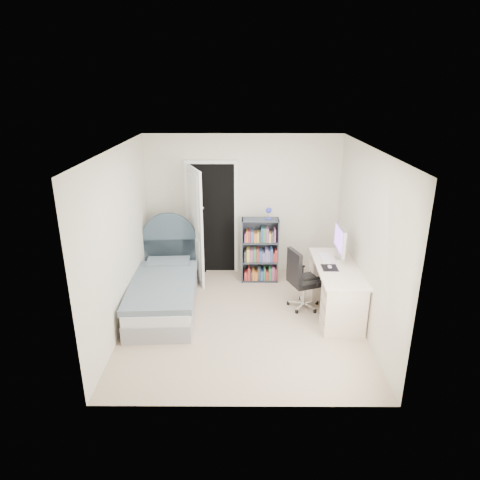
{
  "coord_description": "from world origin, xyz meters",
  "views": [
    {
      "loc": [
        -0.02,
        -5.52,
        3.28
      ],
      "look_at": [
        -0.04,
        0.4,
        1.11
      ],
      "focal_mm": 32.0,
      "sensor_mm": 36.0,
      "label": 1
    }
  ],
  "objects_px": {
    "bed": "(165,289)",
    "nightstand": "(178,254)",
    "floor_lamp": "(201,246)",
    "office_chair": "(300,277)",
    "desk": "(336,287)",
    "bookcase": "(261,253)"
  },
  "relations": [
    {
      "from": "office_chair",
      "to": "desk",
      "type": "bearing_deg",
      "value": -11.34
    },
    {
      "from": "bookcase",
      "to": "desk",
      "type": "distance_m",
      "value": 1.55
    },
    {
      "from": "floor_lamp",
      "to": "office_chair",
      "type": "bearing_deg",
      "value": -39.13
    },
    {
      "from": "bed",
      "to": "nightstand",
      "type": "bearing_deg",
      "value": 87.26
    },
    {
      "from": "bed",
      "to": "bookcase",
      "type": "relative_size",
      "value": 1.54
    },
    {
      "from": "desk",
      "to": "bookcase",
      "type": "bearing_deg",
      "value": 134.35
    },
    {
      "from": "nightstand",
      "to": "desk",
      "type": "distance_m",
      "value": 2.87
    },
    {
      "from": "bed",
      "to": "nightstand",
      "type": "xyz_separation_m",
      "value": [
        0.06,
        1.15,
        0.13
      ]
    },
    {
      "from": "floor_lamp",
      "to": "bookcase",
      "type": "bearing_deg",
      "value": -16.62
    },
    {
      "from": "bed",
      "to": "office_chair",
      "type": "bearing_deg",
      "value": -1.5
    },
    {
      "from": "bed",
      "to": "desk",
      "type": "bearing_deg",
      "value": -3.48
    },
    {
      "from": "bookcase",
      "to": "desk",
      "type": "xyz_separation_m",
      "value": [
        1.08,
        -1.11,
        -0.1
      ]
    },
    {
      "from": "floor_lamp",
      "to": "nightstand",
      "type": "bearing_deg",
      "value": -164.52
    },
    {
      "from": "bed",
      "to": "nightstand",
      "type": "distance_m",
      "value": 1.16
    },
    {
      "from": "nightstand",
      "to": "bookcase",
      "type": "xyz_separation_m",
      "value": [
        1.47,
        -0.2,
        0.1
      ]
    },
    {
      "from": "nightstand",
      "to": "office_chair",
      "type": "relative_size",
      "value": 0.65
    },
    {
      "from": "floor_lamp",
      "to": "office_chair",
      "type": "relative_size",
      "value": 1.33
    },
    {
      "from": "office_chair",
      "to": "nightstand",
      "type": "bearing_deg",
      "value": 149.34
    },
    {
      "from": "nightstand",
      "to": "desk",
      "type": "height_order",
      "value": "desk"
    },
    {
      "from": "floor_lamp",
      "to": "bookcase",
      "type": "height_order",
      "value": "bookcase"
    },
    {
      "from": "bookcase",
      "to": "office_chair",
      "type": "distance_m",
      "value": 1.15
    },
    {
      "from": "floor_lamp",
      "to": "bookcase",
      "type": "distance_m",
      "value": 1.11
    }
  ]
}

